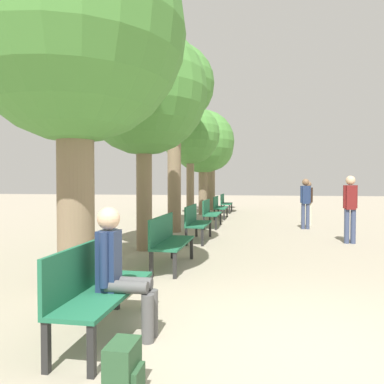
{
  "coord_description": "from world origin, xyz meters",
  "views": [
    {
      "loc": [
        -0.36,
        -3.49,
        1.57
      ],
      "look_at": [
        -2.1,
        6.56,
        1.29
      ],
      "focal_mm": 35.0,
      "sensor_mm": 36.0,
      "label": 1
    }
  ],
  "objects_px": {
    "pedestrian_far": "(306,200)",
    "bench_row_4": "(219,206)",
    "bench_row_0": "(97,282)",
    "pedestrian_near": "(350,205)",
    "bench_row_2": "(195,220)",
    "tree_row_1": "(144,92)",
    "bench_row_1": "(168,238)",
    "bench_row_5": "(225,202)",
    "tree_row_4": "(203,142)",
    "tree_row_0": "(74,34)",
    "tree_row_3": "(190,136)",
    "bench_row_3": "(210,211)",
    "tree_row_2": "(174,87)",
    "person_seated": "(120,268)",
    "backpack": "(123,371)",
    "tree_row_5": "(210,150)",
    "pedestrian_mid": "(308,200)"
  },
  "relations": [
    {
      "from": "backpack",
      "to": "pedestrian_near",
      "type": "height_order",
      "value": "pedestrian_near"
    },
    {
      "from": "tree_row_3",
      "to": "backpack",
      "type": "distance_m",
      "value": 12.26
    },
    {
      "from": "bench_row_0",
      "to": "pedestrian_near",
      "type": "bearing_deg",
      "value": 58.6
    },
    {
      "from": "bench_row_0",
      "to": "bench_row_2",
      "type": "bearing_deg",
      "value": 90.0
    },
    {
      "from": "bench_row_2",
      "to": "tree_row_1",
      "type": "distance_m",
      "value": 3.54
    },
    {
      "from": "bench_row_1",
      "to": "tree_row_3",
      "type": "bearing_deg",
      "value": 97.04
    },
    {
      "from": "bench_row_5",
      "to": "bench_row_4",
      "type": "bearing_deg",
      "value": -90.0
    },
    {
      "from": "bench_row_4",
      "to": "backpack",
      "type": "relative_size",
      "value": 4.06
    },
    {
      "from": "backpack",
      "to": "bench_row_2",
      "type": "bearing_deg",
      "value": 95.14
    },
    {
      "from": "bench_row_4",
      "to": "tree_row_0",
      "type": "relative_size",
      "value": 0.31
    },
    {
      "from": "bench_row_3",
      "to": "tree_row_2",
      "type": "xyz_separation_m",
      "value": [
        -0.94,
        -1.44,
        3.96
      ]
    },
    {
      "from": "tree_row_5",
      "to": "pedestrian_mid",
      "type": "xyz_separation_m",
      "value": [
        4.37,
        -6.74,
        -2.45
      ]
    },
    {
      "from": "tree_row_0",
      "to": "tree_row_3",
      "type": "height_order",
      "value": "tree_row_0"
    },
    {
      "from": "bench_row_4",
      "to": "tree_row_2",
      "type": "bearing_deg",
      "value": -101.74
    },
    {
      "from": "pedestrian_mid",
      "to": "tree_row_3",
      "type": "bearing_deg",
      "value": 175.25
    },
    {
      "from": "bench_row_1",
      "to": "bench_row_5",
      "type": "bearing_deg",
      "value": 90.0
    },
    {
      "from": "bench_row_3",
      "to": "tree_row_3",
      "type": "xyz_separation_m",
      "value": [
        -0.94,
        1.43,
        2.81
      ]
    },
    {
      "from": "bench_row_1",
      "to": "tree_row_2",
      "type": "bearing_deg",
      "value": 101.19
    },
    {
      "from": "tree_row_2",
      "to": "bench_row_5",
      "type": "bearing_deg",
      "value": 82.96
    },
    {
      "from": "backpack",
      "to": "pedestrian_mid",
      "type": "relative_size",
      "value": 0.26
    },
    {
      "from": "bench_row_0",
      "to": "tree_row_1",
      "type": "bearing_deg",
      "value": 101.37
    },
    {
      "from": "tree_row_1",
      "to": "tree_row_3",
      "type": "xyz_separation_m",
      "value": [
        -0.0,
        6.04,
        -0.25
      ]
    },
    {
      "from": "tree_row_1",
      "to": "tree_row_2",
      "type": "distance_m",
      "value": 3.3
    },
    {
      "from": "bench_row_5",
      "to": "tree_row_0",
      "type": "height_order",
      "value": "tree_row_0"
    },
    {
      "from": "tree_row_4",
      "to": "pedestrian_near",
      "type": "relative_size",
      "value": 2.9
    },
    {
      "from": "bench_row_1",
      "to": "tree_row_4",
      "type": "distance_m",
      "value": 11.52
    },
    {
      "from": "tree_row_3",
      "to": "tree_row_5",
      "type": "relative_size",
      "value": 0.96
    },
    {
      "from": "pedestrian_far",
      "to": "bench_row_4",
      "type": "bearing_deg",
      "value": 135.64
    },
    {
      "from": "tree_row_1",
      "to": "tree_row_3",
      "type": "height_order",
      "value": "tree_row_1"
    },
    {
      "from": "tree_row_0",
      "to": "pedestrian_near",
      "type": "bearing_deg",
      "value": 46.0
    },
    {
      "from": "bench_row_0",
      "to": "pedestrian_far",
      "type": "xyz_separation_m",
      "value": [
        3.2,
        9.28,
        0.41
      ]
    },
    {
      "from": "backpack",
      "to": "bench_row_0",
      "type": "bearing_deg",
      "value": 122.71
    },
    {
      "from": "tree_row_5",
      "to": "person_seated",
      "type": "height_order",
      "value": "tree_row_5"
    },
    {
      "from": "bench_row_1",
      "to": "tree_row_2",
      "type": "xyz_separation_m",
      "value": [
        -0.94,
        4.76,
        3.96
      ]
    },
    {
      "from": "bench_row_5",
      "to": "tree_row_4",
      "type": "height_order",
      "value": "tree_row_4"
    },
    {
      "from": "bench_row_0",
      "to": "backpack",
      "type": "distance_m",
      "value": 1.25
    },
    {
      "from": "bench_row_1",
      "to": "bench_row_3",
      "type": "distance_m",
      "value": 6.2
    },
    {
      "from": "bench_row_1",
      "to": "bench_row_2",
      "type": "height_order",
      "value": "same"
    },
    {
      "from": "person_seated",
      "to": "tree_row_3",
      "type": "bearing_deg",
      "value": 96.31
    },
    {
      "from": "tree_row_4",
      "to": "person_seated",
      "type": "relative_size",
      "value": 3.8
    },
    {
      "from": "person_seated",
      "to": "tree_row_5",
      "type": "bearing_deg",
      "value": 93.97
    },
    {
      "from": "bench_row_2",
      "to": "person_seated",
      "type": "xyz_separation_m",
      "value": [
        0.24,
        -6.2,
        0.16
      ]
    },
    {
      "from": "bench_row_0",
      "to": "pedestrian_far",
      "type": "distance_m",
      "value": 9.82
    },
    {
      "from": "tree_row_4",
      "to": "tree_row_5",
      "type": "relative_size",
      "value": 1.06
    },
    {
      "from": "bench_row_0",
      "to": "bench_row_5",
      "type": "bearing_deg",
      "value": 90.0
    },
    {
      "from": "tree_row_1",
      "to": "tree_row_4",
      "type": "height_order",
      "value": "tree_row_1"
    },
    {
      "from": "bench_row_1",
      "to": "pedestrian_near",
      "type": "xyz_separation_m",
      "value": [
        3.94,
        3.35,
        0.44
      ]
    },
    {
      "from": "bench_row_5",
      "to": "tree_row_1",
      "type": "bearing_deg",
      "value": -94.98
    },
    {
      "from": "tree_row_3",
      "to": "pedestrian_mid",
      "type": "xyz_separation_m",
      "value": [
        4.37,
        -0.36,
        -2.45
      ]
    },
    {
      "from": "bench_row_3",
      "to": "tree_row_2",
      "type": "height_order",
      "value": "tree_row_2"
    }
  ]
}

